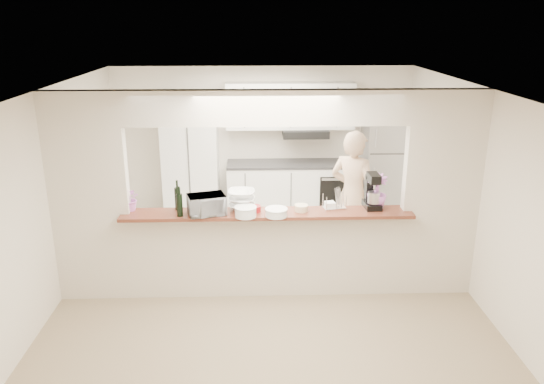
{
  "coord_description": "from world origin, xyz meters",
  "views": [
    {
      "loc": [
        -0.14,
        -5.85,
        3.25
      ],
      "look_at": [
        0.07,
        0.3,
        1.22
      ],
      "focal_mm": 35.0,
      "sensor_mm": 36.0,
      "label": 1
    }
  ],
  "objects_px": {
    "person": "(353,196)",
    "stand_mixer": "(372,192)",
    "refrigerator": "(385,168)",
    "toaster_oven": "(206,205)"
  },
  "relations": [
    {
      "from": "toaster_oven",
      "to": "stand_mixer",
      "type": "bearing_deg",
      "value": -11.34
    },
    {
      "from": "person",
      "to": "stand_mixer",
      "type": "bearing_deg",
      "value": 129.05
    },
    {
      "from": "refrigerator",
      "to": "toaster_oven",
      "type": "xyz_separation_m",
      "value": [
        -2.75,
        -2.75,
        0.36
      ]
    },
    {
      "from": "stand_mixer",
      "to": "person",
      "type": "height_order",
      "value": "person"
    },
    {
      "from": "refrigerator",
      "to": "toaster_oven",
      "type": "distance_m",
      "value": 3.91
    },
    {
      "from": "toaster_oven",
      "to": "person",
      "type": "xyz_separation_m",
      "value": [
        1.9,
        1.1,
        -0.29
      ]
    },
    {
      "from": "refrigerator",
      "to": "toaster_oven",
      "type": "relative_size",
      "value": 4.05
    },
    {
      "from": "toaster_oven",
      "to": "stand_mixer",
      "type": "relative_size",
      "value": 0.99
    },
    {
      "from": "refrigerator",
      "to": "stand_mixer",
      "type": "distance_m",
      "value": 2.74
    },
    {
      "from": "stand_mixer",
      "to": "refrigerator",
      "type": "bearing_deg",
      "value": 72.79
    }
  ]
}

